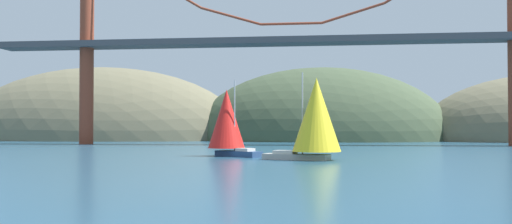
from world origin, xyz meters
The scene contains 5 objects.
headland_left centered at (-55.00, 135.00, 0.00)m, with size 81.18×44.00×39.46m, color #6B664C.
headland_center centered at (5.00, 135.00, 0.00)m, with size 67.92×44.00×37.86m, color #425138.
suspension_bridge centered at (0.00, 95.00, 21.29)m, with size 119.12×6.00×44.94m.
sailboat_yellow_sail centered at (5.97, 44.90, 4.64)m, with size 9.23×6.49×9.44m.
sailboat_red_spinnaker centered at (-4.85, 51.86, 4.29)m, with size 7.79×6.70×9.11m.
Camera 1 is at (7.61, -17.73, 3.60)m, focal length 40.96 mm.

